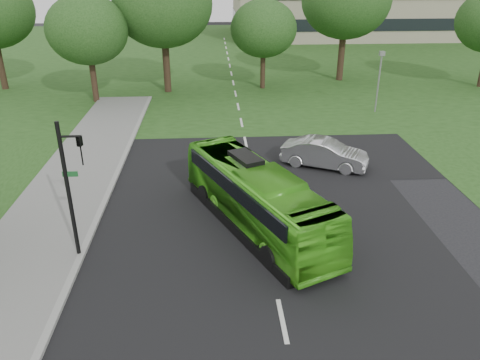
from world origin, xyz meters
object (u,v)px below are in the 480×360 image
at_px(tree_park_d, 346,0).
at_px(bus, 257,197).
at_px(tree_park_c, 264,29).
at_px(sedan, 324,153).
at_px(traffic_light, 72,181).
at_px(tree_park_a, 87,30).
at_px(tree_park_b, 163,4).
at_px(camera_pole, 380,73).

distance_m(tree_park_d, bus, 29.24).
distance_m(tree_park_c, sedan, 18.44).
distance_m(sedan, traffic_light, 13.83).
relative_size(tree_park_a, tree_park_b, 0.77).
distance_m(tree_park_a, sedan, 21.47).
xyz_separation_m(tree_park_b, camera_pole, (15.95, -7.11, -4.24)).
bearing_deg(tree_park_c, bus, -96.61).
height_order(tree_park_a, camera_pole, tree_park_a).
bearing_deg(camera_pole, tree_park_d, 96.33).
relative_size(tree_park_b, tree_park_c, 1.41).
bearing_deg(bus, tree_park_c, 58.93).
bearing_deg(sedan, bus, 169.92).
height_order(sedan, traffic_light, traffic_light).
height_order(tree_park_a, tree_park_b, tree_park_b).
relative_size(bus, traffic_light, 1.80).
distance_m(tree_park_a, tree_park_d, 22.44).
bearing_deg(tree_park_a, sedan, -42.96).
distance_m(tree_park_d, sedan, 22.42).
relative_size(traffic_light, camera_pole, 1.20).
xyz_separation_m(tree_park_c, camera_pole, (7.65, -7.86, -2.21)).
xyz_separation_m(tree_park_c, traffic_light, (-9.53, -25.86, -1.95)).
bearing_deg(camera_pole, tree_park_b, 162.31).
xyz_separation_m(traffic_light, camera_pole, (17.18, 18.00, -0.27)).
height_order(sedan, camera_pole, camera_pole).
relative_size(tree_park_c, sedan, 1.63).
relative_size(sedan, traffic_light, 0.86).
bearing_deg(tree_park_c, tree_park_b, -174.79).
bearing_deg(bus, tree_park_b, 78.92).
relative_size(tree_park_b, tree_park_d, 1.00).
distance_m(tree_park_a, bus, 23.55).
xyz_separation_m(tree_park_a, bus, (11.04, -20.37, -4.21)).
distance_m(tree_park_c, tree_park_d, 8.38).
height_order(tree_park_a, tree_park_c, tree_park_a).
bearing_deg(tree_park_a, traffic_light, -79.10).
bearing_deg(tree_park_d, traffic_light, -121.01).
bearing_deg(traffic_light, tree_park_c, 87.68).
bearing_deg(tree_park_b, tree_park_d, 12.32).
bearing_deg(tree_park_b, bus, -76.61).
bearing_deg(camera_pole, bus, -116.60).
height_order(bus, sedan, bus).
height_order(tree_park_c, camera_pole, tree_park_c).
distance_m(tree_park_a, tree_park_c, 14.29).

